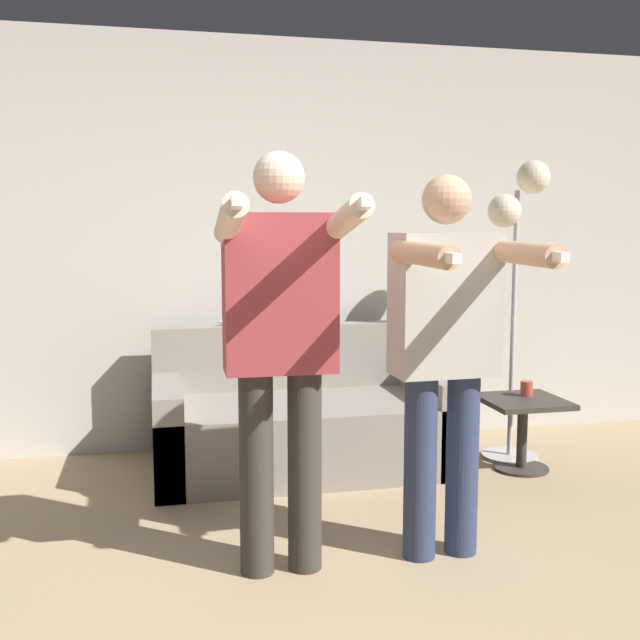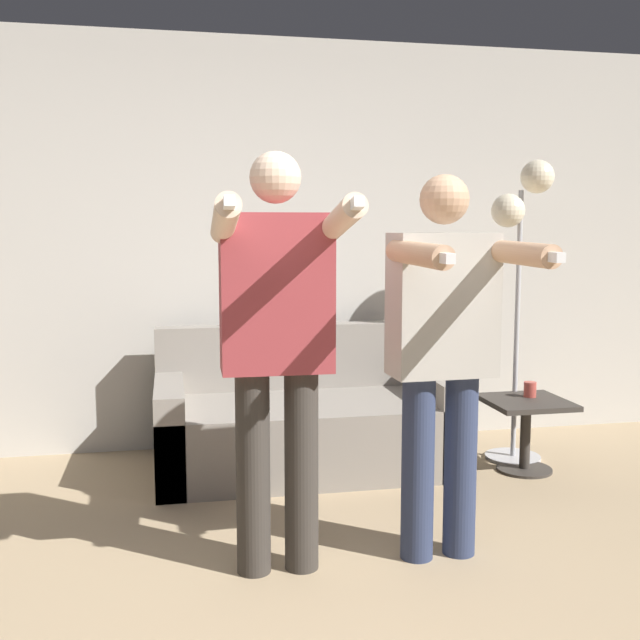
{
  "view_description": "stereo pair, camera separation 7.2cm",
  "coord_description": "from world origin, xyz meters",
  "views": [
    {
      "loc": [
        -0.5,
        -2.11,
        1.41
      ],
      "look_at": [
        0.3,
        1.44,
        0.96
      ],
      "focal_mm": 42.0,
      "sensor_mm": 36.0,
      "label": 1
    },
    {
      "loc": [
        -0.43,
        -2.13,
        1.41
      ],
      "look_at": [
        0.3,
        1.44,
        0.96
      ],
      "focal_mm": 42.0,
      "sensor_mm": 36.0,
      "label": 2
    }
  ],
  "objects": [
    {
      "name": "person_right",
      "position": [
        0.69,
        0.79,
        0.94
      ],
      "size": [
        0.52,
        0.68,
        1.63
      ],
      "rotation": [
        0.0,
        0.0,
        0.03
      ],
      "color": "#2D3856",
      "rests_on": "ground_plane"
    },
    {
      "name": "person_left",
      "position": [
        -0.01,
        0.79,
        0.99
      ],
      "size": [
        0.52,
        0.67,
        1.71
      ],
      "rotation": [
        0.0,
        0.0,
        -0.02
      ],
      "color": "#38332D",
      "rests_on": "ground_plane"
    },
    {
      "name": "couch",
      "position": [
        0.33,
        2.12,
        0.26
      ],
      "size": [
        1.71,
        0.87,
        0.81
      ],
      "color": "gray",
      "rests_on": "ground_plane"
    },
    {
      "name": "cup",
      "position": [
        1.64,
        1.86,
        0.47
      ],
      "size": [
        0.07,
        0.07,
        0.09
      ],
      "color": "#B7473D",
      "rests_on": "side_table"
    },
    {
      "name": "wall_back",
      "position": [
        0.0,
        2.68,
        1.3
      ],
      "size": [
        10.0,
        0.05,
        2.6
      ],
      "color": "beige",
      "rests_on": "ground_plane"
    },
    {
      "name": "cat",
      "position": [
        0.16,
        2.45,
        0.9
      ],
      "size": [
        0.46,
        0.13,
        0.18
      ],
      "color": "silver",
      "rests_on": "couch"
    },
    {
      "name": "floor_lamp",
      "position": [
        1.63,
        2.02,
        1.36
      ],
      "size": [
        0.38,
        0.34,
        1.81
      ],
      "color": "#B2B2B7",
      "rests_on": "ground_plane"
    },
    {
      "name": "side_table",
      "position": [
        1.59,
        1.79,
        0.31
      ],
      "size": [
        0.46,
        0.46,
        0.42
      ],
      "color": "#38332D",
      "rests_on": "ground_plane"
    }
  ]
}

